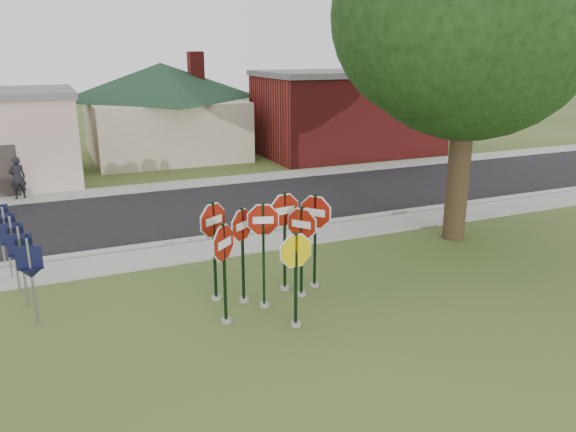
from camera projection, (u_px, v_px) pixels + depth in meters
name	position (u px, v px, depth m)	size (l,w,h in m)	color
ground	(285.00, 328.00, 12.39)	(120.00, 120.00, 0.00)	#33511E
sidewalk_near	(214.00, 249.00, 17.21)	(60.00, 1.60, 0.06)	gray
road	(180.00, 212.00, 21.16)	(60.00, 7.00, 0.04)	black
sidewalk_far	(157.00, 187.00, 24.93)	(60.00, 1.60, 0.06)	gray
curb	(205.00, 238.00, 18.08)	(60.00, 0.20, 0.14)	gray
stop_sign_center	(263.00, 240.00, 12.98)	(1.00, 0.32, 2.69)	gray
stop_sign_yellow	(296.00, 268.00, 12.12)	(1.06, 0.24, 2.30)	gray
stop_sign_left	(224.00, 259.00, 12.24)	(0.86, 0.77, 2.46)	gray
stop_sign_right	(302.00, 239.00, 13.63)	(0.68, 0.87, 2.42)	gray
stop_sign_back_right	(285.00, 226.00, 13.93)	(1.14, 0.24, 2.69)	gray
stop_sign_back_left	(242.00, 242.00, 13.29)	(0.90, 0.62, 2.49)	gray
stop_sign_far_right	(315.00, 227.00, 14.14)	(0.76, 0.91, 2.59)	gray
stop_sign_far_left	(214.00, 236.00, 13.36)	(1.01, 0.58, 2.61)	gray
route_sign_row	(13.00, 246.00, 13.91)	(1.43, 4.63, 2.00)	#59595E
building_house	(162.00, 91.00, 31.43)	(11.60, 11.60, 6.20)	beige
building_brick	(348.00, 112.00, 32.56)	(10.20, 6.20, 4.75)	maroon
oak_tree	(473.00, 6.00, 16.32)	(11.40, 10.80, 11.02)	black
bg_tree_right	(416.00, 54.00, 42.08)	(5.60, 5.60, 8.40)	black
pedestrian	(18.00, 178.00, 22.70)	(0.63, 0.41, 1.72)	black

